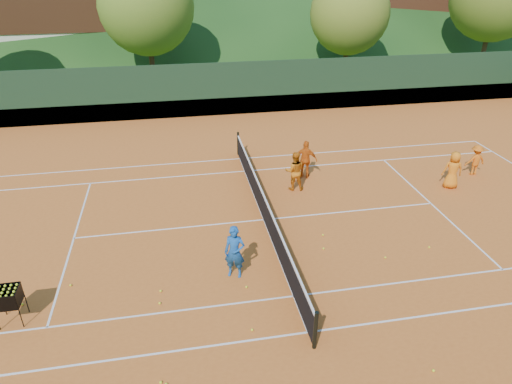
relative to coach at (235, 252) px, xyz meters
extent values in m
plane|color=#2D4B17|center=(1.45, 2.90, -0.83)|extent=(400.00, 400.00, 0.00)
cube|color=#B9591E|center=(1.45, 2.90, -0.82)|extent=(40.00, 24.00, 0.02)
imported|color=#18519D|center=(0.00, 0.00, 0.00)|extent=(0.69, 0.57, 1.63)
imported|color=orange|center=(3.09, 5.01, -0.02)|extent=(0.86, 0.73, 1.58)
imported|color=orange|center=(3.82, 5.96, -0.01)|extent=(1.02, 0.73, 1.61)
imported|color=orange|center=(9.26, 4.00, -0.05)|extent=(0.85, 0.67, 1.53)
imported|color=orange|center=(10.90, 4.93, -0.16)|extent=(0.85, 0.49, 1.31)
sphere|color=yellow|center=(0.09, -2.28, -0.78)|extent=(0.07, 0.07, 0.07)
sphere|color=yellow|center=(-2.17, -0.86, -0.78)|extent=(0.07, 0.07, 0.07)
sphere|color=yellow|center=(-4.64, 0.36, -0.78)|extent=(0.07, 0.07, 0.07)
sphere|color=yellow|center=(-2.03, -3.52, -0.78)|extent=(0.07, 0.07, 0.07)
sphere|color=yellow|center=(-5.85, 0.00, -0.78)|extent=(0.07, 0.07, 0.07)
sphere|color=yellow|center=(3.17, 1.52, -0.78)|extent=(0.07, 0.07, 0.07)
sphere|color=yellow|center=(2.94, 0.77, -0.78)|extent=(0.07, 0.07, 0.07)
sphere|color=yellow|center=(3.87, -4.26, -0.78)|extent=(0.07, 0.07, 0.07)
sphere|color=yellow|center=(-5.77, -0.24, -0.78)|extent=(0.07, 0.07, 0.07)
sphere|color=yellow|center=(6.27, 0.22, -0.78)|extent=(0.07, 0.07, 0.07)
sphere|color=yellow|center=(0.23, -0.63, -0.78)|extent=(0.07, 0.07, 0.07)
sphere|color=yellow|center=(1.52, 2.05, -0.78)|extent=(0.07, 0.07, 0.07)
sphere|color=yellow|center=(-2.14, -0.36, -0.78)|extent=(0.07, 0.07, 0.07)
sphere|color=yellow|center=(4.66, -0.04, -0.78)|extent=(0.07, 0.07, 0.07)
sphere|color=yellow|center=(-2.15, -3.45, -0.78)|extent=(0.07, 0.07, 0.07)
cube|color=silver|center=(1.45, -2.58, -0.81)|extent=(23.77, 0.06, 0.00)
cube|color=white|center=(1.45, 8.39, -0.81)|extent=(23.77, 0.06, 0.00)
cube|color=silver|center=(1.45, -1.21, -0.81)|extent=(23.77, 0.06, 0.00)
cube|color=white|center=(1.45, 7.02, -0.81)|extent=(23.77, 0.06, 0.00)
cube|color=silver|center=(-4.95, 2.90, -0.81)|extent=(0.06, 8.23, 0.00)
cube|color=white|center=(7.85, 2.90, -0.81)|extent=(0.06, 8.23, 0.00)
cube|color=white|center=(1.45, 2.90, -0.81)|extent=(12.80, 0.06, 0.00)
cube|color=white|center=(1.45, 2.90, -0.81)|extent=(0.06, 10.97, 0.00)
cube|color=black|center=(1.45, 2.90, -0.36)|extent=(0.03, 11.97, 0.90)
cube|color=white|center=(1.45, 2.90, 0.11)|extent=(0.05, 11.97, 0.06)
cylinder|color=black|center=(1.45, -3.08, -0.26)|extent=(0.10, 0.10, 1.10)
cylinder|color=black|center=(1.45, 8.89, -0.26)|extent=(0.10, 0.10, 1.10)
cube|color=black|center=(1.45, 14.90, 0.69)|extent=(40.00, 0.05, 3.00)
cube|color=#1A5B2A|center=(1.45, 14.90, -0.31)|extent=(40.40, 0.05, 1.00)
cylinder|color=black|center=(-5.53, -1.08, -0.54)|extent=(0.02, 0.02, 0.55)
cylinder|color=black|center=(-6.08, -0.53, -0.54)|extent=(0.02, 0.02, 0.55)
cylinder|color=black|center=(-5.53, -0.53, -0.54)|extent=(0.02, 0.02, 0.55)
cube|color=black|center=(-5.80, -0.80, -0.26)|extent=(0.55, 0.55, 0.02)
cube|color=black|center=(-5.80, -1.08, -0.04)|extent=(0.55, 0.02, 0.45)
cube|color=black|center=(-5.80, -0.53, -0.04)|extent=(0.55, 0.02, 0.45)
cube|color=black|center=(-5.53, -0.80, -0.04)|extent=(0.02, 0.55, 0.45)
sphere|color=#CCE526|center=(-5.87, -1.01, 0.15)|extent=(0.07, 0.07, 0.07)
sphere|color=#CCE526|center=(-5.87, -0.87, 0.15)|extent=(0.07, 0.07, 0.07)
sphere|color=#CCE526|center=(-5.87, -0.73, 0.15)|extent=(0.07, 0.07, 0.07)
sphere|color=#CCE526|center=(-5.87, -0.60, 0.15)|extent=(0.07, 0.07, 0.07)
sphere|color=#CCE526|center=(-5.74, -1.01, 0.15)|extent=(0.07, 0.07, 0.07)
sphere|color=#CCE526|center=(-5.74, -0.87, 0.15)|extent=(0.07, 0.07, 0.07)
sphere|color=#CCE526|center=(-5.74, -0.73, 0.15)|extent=(0.07, 0.07, 0.07)
sphere|color=#CCE526|center=(-5.74, -0.60, 0.15)|extent=(0.07, 0.07, 0.07)
sphere|color=#CCE526|center=(-5.60, -1.01, 0.15)|extent=(0.07, 0.07, 0.07)
sphere|color=#CCE526|center=(-5.60, -0.87, 0.15)|extent=(0.07, 0.07, 0.07)
sphere|color=#CCE526|center=(-5.60, -0.73, 0.15)|extent=(0.07, 0.07, 0.07)
sphere|color=#CCE526|center=(-5.60, -0.60, 0.15)|extent=(0.07, 0.07, 0.07)
cube|color=beige|center=(-8.55, 32.90, 0.61)|extent=(12.00, 9.00, 2.88)
cube|color=beige|center=(7.45, 36.90, 0.43)|extent=(11.00, 8.00, 2.52)
cube|color=beige|center=(21.45, 32.90, 0.52)|extent=(10.00, 8.00, 2.70)
cylinder|color=#3D2618|center=(-2.55, 22.90, 0.61)|extent=(0.36, 0.36, 2.88)
sphere|color=#48771F|center=(-2.55, 22.90, 4.37)|extent=(6.40, 6.40, 6.40)
cylinder|color=#402B19|center=(11.45, 21.90, 0.43)|extent=(0.36, 0.36, 2.52)
sphere|color=#54751F|center=(11.45, 21.90, 3.72)|extent=(5.60, 5.60, 5.60)
cylinder|color=#3C2718|center=(23.45, 22.90, 0.70)|extent=(0.36, 0.36, 3.06)
camera|label=1|loc=(-1.37, -10.58, 7.51)|focal=32.00mm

